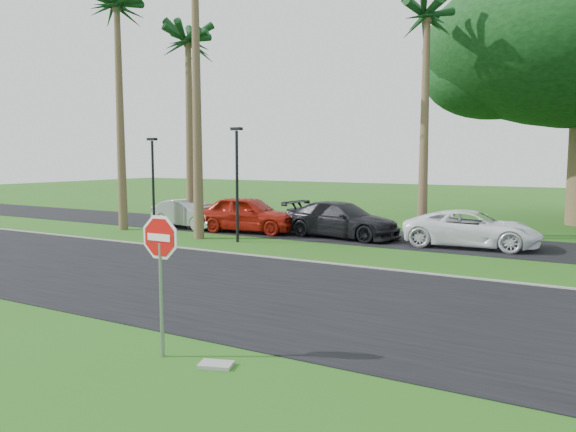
# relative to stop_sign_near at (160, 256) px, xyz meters

# --- Properties ---
(ground) EXTENTS (120.00, 120.00, 0.00)m
(ground) POSITION_rel_stop_sign_near_xyz_m (-0.50, 3.00, -1.77)
(ground) COLOR #285314
(ground) RESTS_ON ground
(road) EXTENTS (120.00, 8.00, 0.02)m
(road) POSITION_rel_stop_sign_near_xyz_m (-0.50, 5.00, -1.76)
(road) COLOR black
(road) RESTS_ON ground
(parking_strip) EXTENTS (120.00, 5.00, 0.02)m
(parking_strip) POSITION_rel_stop_sign_near_xyz_m (-0.50, 15.50, -1.76)
(parking_strip) COLOR black
(parking_strip) RESTS_ON ground
(curb) EXTENTS (120.00, 0.12, 0.06)m
(curb) POSITION_rel_stop_sign_near_xyz_m (-0.50, 9.05, -1.74)
(curb) COLOR gray
(curb) RESTS_ON ground
(stop_sign_near) EXTENTS (1.05, 0.07, 2.62)m
(stop_sign_near) POSITION_rel_stop_sign_near_xyz_m (0.00, 0.00, 0.00)
(stop_sign_near) COLOR gray
(stop_sign_near) RESTS_ON ground
(palm_left_far) EXTENTS (5.00, 5.00, 11.50)m
(palm_left_far) POSITION_rel_stop_sign_near_xyz_m (-13.50, 12.00, 8.36)
(palm_left_far) COLOR brown
(palm_left_far) RESTS_ON ground
(palm_left_mid) EXTENTS (5.00, 5.00, 10.00)m
(palm_left_mid) POSITION_rel_stop_sign_near_xyz_m (-11.00, 14.00, 6.90)
(palm_left_mid) COLOR brown
(palm_left_mid) RESTS_ON ground
(palm_center) EXTENTS (5.00, 5.00, 10.50)m
(palm_center) POSITION_rel_stop_sign_near_xyz_m (-0.50, 17.00, 7.39)
(palm_center) COLOR brown
(palm_center) RESTS_ON ground
(streetlight_left) EXTENTS (0.45, 0.25, 4.34)m
(streetlight_left) POSITION_rel_stop_sign_near_xyz_m (-12.00, 12.50, 0.72)
(streetlight_left) COLOR black
(streetlight_left) RESTS_ON ground
(streetlight_right) EXTENTS (0.45, 0.25, 4.64)m
(streetlight_right) POSITION_rel_stop_sign_near_xyz_m (-6.50, 11.50, 0.88)
(streetlight_right) COLOR black
(streetlight_right) RESTS_ON ground
(car_silver) EXTENTS (4.34, 2.09, 1.37)m
(car_silver) POSITION_rel_stop_sign_near_xyz_m (-11.17, 14.05, -1.09)
(car_silver) COLOR #A4A7AB
(car_silver) RESTS_ON ground
(car_red) EXTENTS (5.10, 2.56, 1.67)m
(car_red) POSITION_rel_stop_sign_near_xyz_m (-7.79, 14.17, -0.94)
(car_red) COLOR #9E180D
(car_red) RESTS_ON ground
(car_dark) EXTENTS (5.40, 2.66, 1.51)m
(car_dark) POSITION_rel_stop_sign_near_xyz_m (-3.34, 14.75, -1.02)
(car_dark) COLOR black
(car_dark) RESTS_ON ground
(car_minivan) EXTENTS (5.24, 2.75, 1.41)m
(car_minivan) POSITION_rel_stop_sign_near_xyz_m (2.08, 14.88, -1.07)
(car_minivan) COLOR white
(car_minivan) RESTS_ON ground
(utility_slab) EXTENTS (0.63, 0.51, 0.06)m
(utility_slab) POSITION_rel_stop_sign_near_xyz_m (1.09, 0.09, -1.74)
(utility_slab) COLOR gray
(utility_slab) RESTS_ON ground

